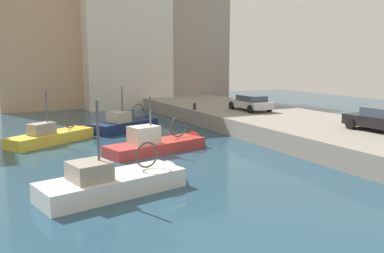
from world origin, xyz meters
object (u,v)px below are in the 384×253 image
parked_car_silver (250,103)px  parked_car_black (383,120)px  fishing_boat_white (121,190)px  mooring_bollard_mid (195,106)px  fishing_boat_yellow (56,141)px  fishing_boat_red (161,148)px  fishing_boat_navy (128,129)px

parked_car_silver → parked_car_black: (1.14, -11.86, 0.05)m
fishing_boat_white → parked_car_silver: (14.66, 12.23, 1.77)m
fishing_boat_white → parked_car_black: bearing=1.3°
fishing_boat_white → mooring_bollard_mid: size_ratio=12.59×
fishing_boat_yellow → mooring_bollard_mid: 12.15m
parked_car_black → parked_car_silver: bearing=95.5°
mooring_bollard_mid → parked_car_black: bearing=-71.0°
parked_car_silver → mooring_bollard_mid: (-3.84, 2.62, -0.40)m
fishing_boat_white → parked_car_black: 15.91m
fishing_boat_red → parked_car_silver: 11.92m
fishing_boat_yellow → parked_car_black: size_ratio=1.47×
fishing_boat_yellow → fishing_boat_navy: (5.64, 2.22, 0.01)m
parked_car_silver → mooring_bollard_mid: bearing=145.7°
fishing_boat_yellow → fishing_boat_navy: size_ratio=1.04×
fishing_boat_white → fishing_boat_red: 7.79m
parked_car_black → fishing_boat_white: bearing=-178.7°
parked_car_black → mooring_bollard_mid: parked_car_black is taller
parked_car_black → fishing_boat_red: bearing=152.0°
parked_car_black → fishing_boat_yellow: bearing=145.4°
fishing_boat_yellow → mooring_bollard_mid: fishing_boat_yellow is taller
fishing_boat_navy → parked_car_silver: size_ratio=1.46×
fishing_boat_navy → fishing_boat_yellow: bearing=-158.5°
fishing_boat_white → parked_car_silver: 19.17m
fishing_boat_white → fishing_boat_red: bearing=55.8°
fishing_boat_red → fishing_boat_navy: 7.68m
fishing_boat_yellow → parked_car_silver: size_ratio=1.51×
fishing_boat_yellow → fishing_boat_white: bearing=-85.7°
fishing_boat_white → fishing_boat_navy: fishing_boat_white is taller
fishing_boat_yellow → parked_car_black: (16.68, -11.53, 1.82)m
fishing_boat_white → fishing_boat_navy: (4.75, 14.11, 0.01)m
fishing_boat_yellow → parked_car_black: fishing_boat_yellow is taller
fishing_boat_navy → parked_car_black: bearing=-51.2°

